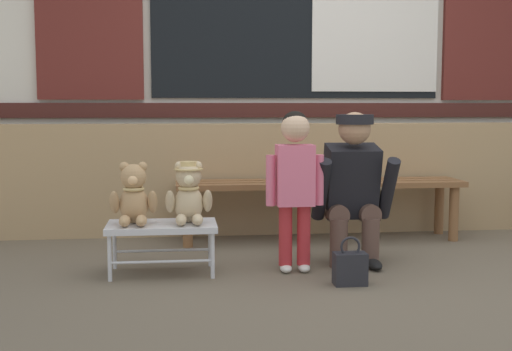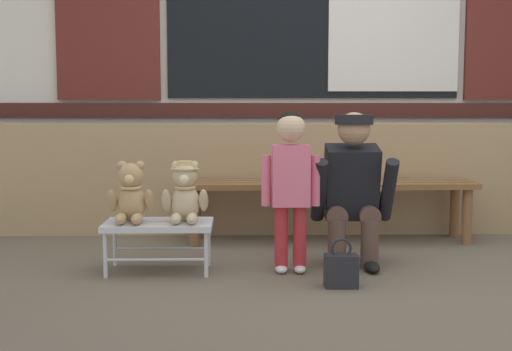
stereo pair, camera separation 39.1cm
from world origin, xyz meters
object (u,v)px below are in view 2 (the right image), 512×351
object	(u,v)px
teddy_bear_with_hat	(185,193)
handbag_on_ground	(341,270)
adult_crouching	(353,189)
small_display_bench	(159,227)
teddy_bear_plain	(131,195)
wooden_bench_long	(329,191)
child_standing	(291,173)

from	to	relation	value
teddy_bear_with_hat	handbag_on_ground	distance (m)	1.03
adult_crouching	small_display_bench	bearing A→B (deg)	-174.20
small_display_bench	adult_crouching	xyz separation A→B (m)	(1.18, 0.12, 0.21)
small_display_bench	teddy_bear_plain	bearing A→B (deg)	179.49
wooden_bench_long	teddy_bear_plain	bearing A→B (deg)	-145.98
adult_crouching	teddy_bear_plain	bearing A→B (deg)	-174.95
teddy_bear_plain	teddy_bear_with_hat	bearing A→B (deg)	0.13
teddy_bear_plain	handbag_on_ground	size ratio (longest dim) A/B	1.34
small_display_bench	teddy_bear_with_hat	xyz separation A→B (m)	(0.16, 0.00, 0.21)
small_display_bench	adult_crouching	distance (m)	1.21
teddy_bear_plain	small_display_bench	bearing A→B (deg)	-0.51
wooden_bench_long	handbag_on_ground	bearing A→B (deg)	-94.22
teddy_bear_plain	handbag_on_ground	world-z (taller)	teddy_bear_plain
small_display_bench	teddy_bear_plain	world-z (taller)	teddy_bear_plain
child_standing	teddy_bear_with_hat	bearing A→B (deg)	176.08
wooden_bench_long	child_standing	size ratio (longest dim) A/B	2.19
wooden_bench_long	handbag_on_ground	distance (m)	1.28
small_display_bench	handbag_on_ground	bearing A→B (deg)	-19.90
teddy_bear_plain	adult_crouching	bearing A→B (deg)	5.05
child_standing	handbag_on_ground	size ratio (longest dim) A/B	3.52
child_standing	handbag_on_ground	world-z (taller)	child_standing
teddy_bear_plain	teddy_bear_with_hat	distance (m)	0.32
small_display_bench	child_standing	world-z (taller)	child_standing
adult_crouching	handbag_on_ground	xyz separation A→B (m)	(-0.14, -0.50, -0.38)
teddy_bear_plain	child_standing	xyz separation A→B (m)	(0.94, -0.04, 0.13)
small_display_bench	teddy_bear_plain	size ratio (longest dim) A/B	1.76
child_standing	handbag_on_ground	bearing A→B (deg)	-52.88
teddy_bear_plain	teddy_bear_with_hat	size ratio (longest dim) A/B	1.00
handbag_on_ground	teddy_bear_plain	bearing A→B (deg)	162.52
handbag_on_ground	teddy_bear_with_hat	bearing A→B (deg)	156.71
small_display_bench	wooden_bench_long	bearing A→B (deg)	37.66
teddy_bear_with_hat	handbag_on_ground	bearing A→B (deg)	-23.29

